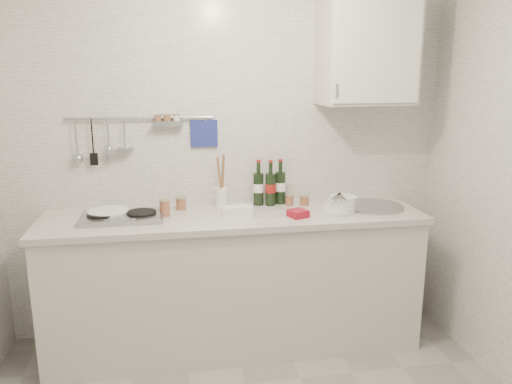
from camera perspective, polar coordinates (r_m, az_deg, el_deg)
back_wall at (r=3.44m, az=-3.24°, el=4.14°), size 3.00×0.02×2.50m
counter at (r=3.39m, az=-2.35°, el=-10.44°), size 2.44×0.64×0.96m
wall_rail at (r=3.37m, az=-13.41°, el=6.62°), size 0.98×0.09×0.34m
wall_cabinet at (r=3.45m, az=12.60°, el=15.55°), size 0.60×0.38×0.70m
plate_stack_hob at (r=3.26m, az=-16.67°, el=-2.43°), size 0.28×0.28×0.05m
plate_stack_sink at (r=3.31m, az=9.63°, el=-1.39°), size 0.24×0.23×0.11m
wine_bottles at (r=3.41m, az=1.59°, el=1.09°), size 0.23×0.11×0.31m
butter_dish at (r=3.19m, az=-2.16°, el=-2.15°), size 0.19×0.10×0.06m
strawberry_punnet at (r=3.16m, az=4.82°, el=-2.46°), size 0.14×0.14×0.04m
utensil_crock at (r=3.37m, az=-3.97°, el=-0.31°), size 0.09×0.09×0.36m
jar_a at (r=3.35m, az=-8.58°, el=-1.28°), size 0.07×0.07×0.08m
jar_b at (r=3.43m, az=3.84°, el=-0.88°), size 0.06×0.06×0.07m
jar_c at (r=3.44m, az=5.55°, el=-0.87°), size 0.06×0.06×0.07m
jar_d at (r=3.20m, az=-10.38°, el=-1.77°), size 0.07×0.07×0.11m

